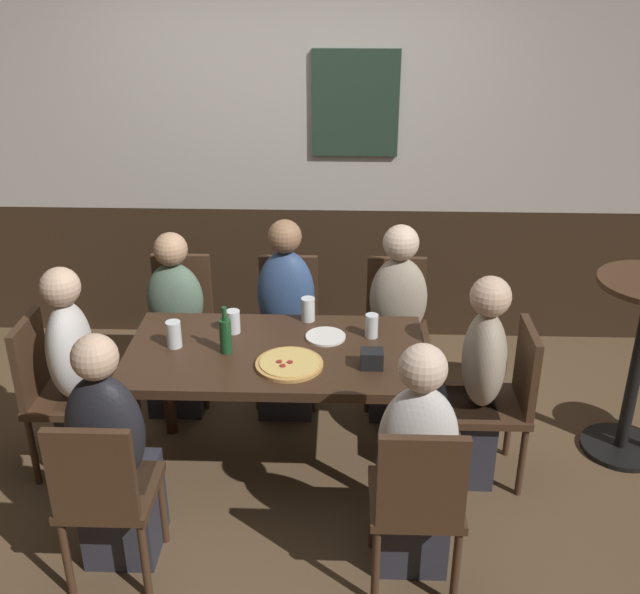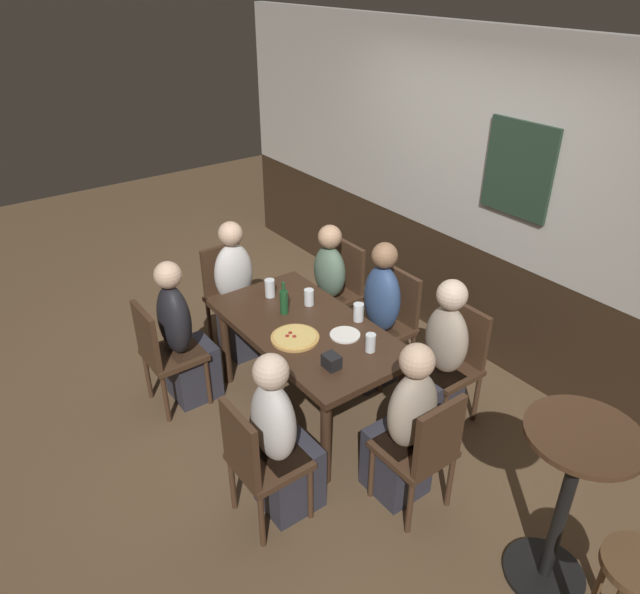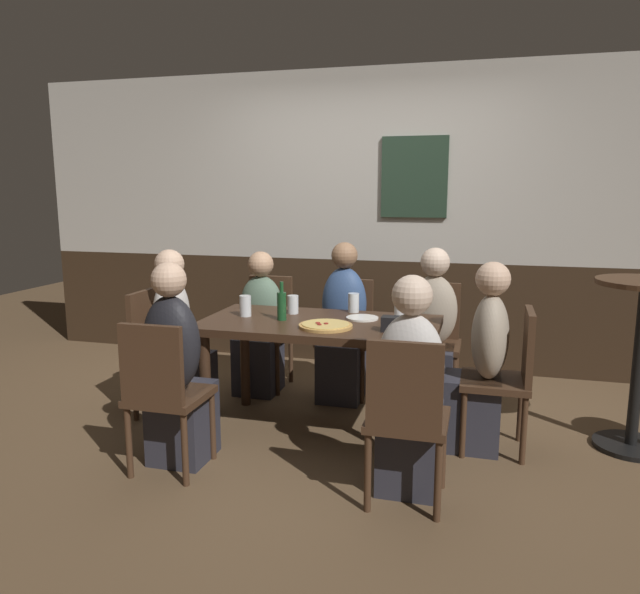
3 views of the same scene
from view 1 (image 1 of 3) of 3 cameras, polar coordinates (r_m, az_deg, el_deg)
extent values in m
plane|color=brown|center=(4.26, -3.13, -12.73)|extent=(12.00, 12.00, 0.00)
cube|color=#332316|center=(5.45, -1.79, 2.00)|extent=(6.40, 0.10, 0.95)
cube|color=#B7B2A8|center=(5.08, -1.99, 15.62)|extent=(6.40, 0.10, 1.65)
cube|color=#233828|center=(5.02, 2.70, 14.35)|extent=(0.56, 0.03, 0.68)
cube|color=#382316|center=(3.86, -3.37, -4.33)|extent=(1.51, 0.81, 0.05)
cylinder|color=#382316|center=(3.91, -13.48, -11.13)|extent=(0.07, 0.07, 0.69)
cylinder|color=#382316|center=(3.79, 6.47, -11.77)|extent=(0.07, 0.07, 0.69)
cylinder|color=#382316|center=(4.43, -11.41, -6.21)|extent=(0.07, 0.07, 0.69)
cylinder|color=#382316|center=(4.33, 5.88, -6.62)|extent=(0.07, 0.07, 0.69)
cube|color=#422B1C|center=(4.65, -2.48, -2.89)|extent=(0.40, 0.40, 0.04)
cube|color=#422B1C|center=(4.71, -2.37, 0.67)|extent=(0.36, 0.04, 0.43)
cylinder|color=#422B1C|center=(4.61, -0.46, -6.39)|extent=(0.04, 0.04, 0.41)
cylinder|color=#422B1C|center=(4.63, -4.69, -6.29)|extent=(0.04, 0.04, 0.41)
cylinder|color=#422B1C|center=(4.90, -0.29, -4.31)|extent=(0.04, 0.04, 0.41)
cylinder|color=#422B1C|center=(4.92, -4.26, -4.23)|extent=(0.04, 0.04, 0.41)
cube|color=#422B1C|center=(4.65, 5.74, -3.01)|extent=(0.40, 0.40, 0.04)
cube|color=#422B1C|center=(4.71, 5.74, 0.55)|extent=(0.36, 0.04, 0.43)
cylinder|color=#422B1C|center=(4.63, 7.85, -6.48)|extent=(0.04, 0.04, 0.41)
cylinder|color=#422B1C|center=(4.60, 3.62, -6.45)|extent=(0.04, 0.04, 0.41)
cylinder|color=#422B1C|center=(4.92, 7.50, -4.41)|extent=(0.04, 0.04, 0.41)
cylinder|color=#422B1C|center=(4.90, 3.53, -4.37)|extent=(0.04, 0.04, 0.41)
cube|color=#422B1C|center=(4.75, -10.53, -2.71)|extent=(0.40, 0.40, 0.04)
cube|color=#422B1C|center=(4.80, -10.32, 0.77)|extent=(0.36, 0.04, 0.43)
cylinder|color=#422B1C|center=(4.68, -8.68, -6.17)|extent=(0.04, 0.04, 0.41)
cylinder|color=#422B1C|center=(4.75, -12.74, -6.01)|extent=(0.04, 0.04, 0.41)
cylinder|color=#422B1C|center=(4.97, -8.01, -4.14)|extent=(0.04, 0.04, 0.41)
cylinder|color=#422B1C|center=(5.04, -11.84, -4.03)|extent=(0.04, 0.04, 0.41)
cube|color=#422B1C|center=(3.41, 7.19, -14.86)|extent=(0.40, 0.40, 0.04)
cube|color=#422B1C|center=(3.12, 7.70, -13.66)|extent=(0.36, 0.04, 0.43)
cylinder|color=#422B1C|center=(3.67, 4.04, -15.86)|extent=(0.04, 0.04, 0.41)
cylinder|color=#422B1C|center=(3.70, 9.51, -15.81)|extent=(0.04, 0.04, 0.41)
cylinder|color=#422B1C|center=(3.43, 4.21, -19.58)|extent=(0.04, 0.04, 0.41)
cylinder|color=#422B1C|center=(3.46, 10.20, -19.48)|extent=(0.04, 0.04, 0.41)
cube|color=#422B1C|center=(4.25, -18.29, -7.22)|extent=(0.40, 0.40, 0.04)
cube|color=#422B1C|center=(4.20, -21.03, -4.34)|extent=(0.04, 0.36, 0.43)
cylinder|color=#422B1C|center=(4.45, -15.12, -8.64)|extent=(0.04, 0.04, 0.41)
cylinder|color=#422B1C|center=(4.18, -16.40, -11.19)|extent=(0.04, 0.04, 0.41)
cylinder|color=#422B1C|center=(4.56, -19.26, -8.36)|extent=(0.04, 0.04, 0.41)
cylinder|color=#422B1C|center=(4.30, -20.78, -10.82)|extent=(0.04, 0.04, 0.41)
cube|color=#422B1C|center=(3.54, -15.48, -13.97)|extent=(0.40, 0.40, 0.04)
cube|color=#422B1C|center=(3.27, -16.85, -12.70)|extent=(0.36, 0.04, 0.43)
cylinder|color=#422B1C|center=(3.86, -16.87, -14.79)|extent=(0.04, 0.04, 0.41)
cylinder|color=#422B1C|center=(3.77, -11.78, -15.23)|extent=(0.04, 0.04, 0.41)
cylinder|color=#422B1C|center=(3.62, -18.54, -18.17)|extent=(0.04, 0.04, 0.41)
cylinder|color=#422B1C|center=(3.52, -13.06, -18.77)|extent=(0.04, 0.04, 0.41)
cube|color=#422B1C|center=(4.07, 12.46, -8.00)|extent=(0.40, 0.40, 0.04)
cube|color=#422B1C|center=(3.98, 15.33, -5.12)|extent=(0.04, 0.36, 0.43)
cylinder|color=#422B1C|center=(4.03, 10.13, -12.02)|extent=(0.04, 0.04, 0.41)
cylinder|color=#422B1C|center=(4.30, 9.56, -9.30)|extent=(0.04, 0.04, 0.41)
cylinder|color=#422B1C|center=(4.09, 14.95, -11.90)|extent=(0.04, 0.04, 0.41)
cylinder|color=#422B1C|center=(4.36, 14.05, -9.23)|extent=(0.04, 0.04, 0.41)
cube|color=#2D2D38|center=(4.64, -2.55, -5.88)|extent=(0.32, 0.34, 0.45)
ellipsoid|color=#334C7A|center=(4.48, -2.59, 0.22)|extent=(0.34, 0.22, 0.55)
sphere|color=#936B4C|center=(4.34, -2.68, 4.58)|extent=(0.20, 0.20, 0.20)
cube|color=#2D2D38|center=(4.64, 5.72, -6.00)|extent=(0.32, 0.34, 0.45)
ellipsoid|color=tan|center=(4.49, 5.92, -0.11)|extent=(0.34, 0.22, 0.52)
sphere|color=beige|center=(4.35, 6.12, 4.09)|extent=(0.21, 0.21, 0.21)
cube|color=#2D2D38|center=(4.73, -10.65, -5.64)|extent=(0.32, 0.34, 0.45)
ellipsoid|color=#56705B|center=(4.60, -10.87, -0.17)|extent=(0.34, 0.22, 0.46)
sphere|color=tan|center=(4.48, -11.20, 3.55)|extent=(0.20, 0.20, 0.20)
cube|color=#2D2D38|center=(3.64, 6.85, -16.02)|extent=(0.32, 0.34, 0.45)
ellipsoid|color=silver|center=(3.27, 7.40, -10.64)|extent=(0.34, 0.22, 0.52)
sphere|color=beige|center=(3.08, 7.76, -5.32)|extent=(0.20, 0.20, 0.20)
cube|color=#2D2D38|center=(4.32, -16.28, -9.62)|extent=(0.34, 0.32, 0.45)
ellipsoid|color=silver|center=(4.09, -18.30, -3.84)|extent=(0.22, 0.34, 0.53)
sphere|color=#DBB293|center=(3.94, -18.99, 0.72)|extent=(0.20, 0.20, 0.20)
cube|color=#2D2D38|center=(3.77, -14.55, -15.18)|extent=(0.32, 0.34, 0.45)
ellipsoid|color=black|center=(3.40, -15.86, -9.69)|extent=(0.34, 0.22, 0.55)
sphere|color=#DBB293|center=(3.21, -16.61, -4.37)|extent=(0.20, 0.20, 0.20)
cube|color=#2D2D38|center=(4.16, 10.41, -10.38)|extent=(0.34, 0.32, 0.45)
ellipsoid|color=tan|center=(3.92, 12.26, -4.59)|extent=(0.22, 0.34, 0.52)
sphere|color=#DBB293|center=(3.76, 12.74, 0.04)|extent=(0.20, 0.20, 0.20)
cylinder|color=tan|center=(3.70, -2.33, -5.09)|extent=(0.33, 0.33, 0.02)
cylinder|color=#DBB760|center=(3.70, -2.33, -4.93)|extent=(0.29, 0.29, 0.01)
cylinder|color=maroon|center=(3.69, -2.27, -4.91)|extent=(0.03, 0.03, 0.00)
cylinder|color=maroon|center=(3.69, -3.09, -4.87)|extent=(0.03, 0.03, 0.00)
cylinder|color=maroon|center=(3.66, -2.82, -5.18)|extent=(0.03, 0.03, 0.00)
cylinder|color=silver|center=(4.01, -6.56, -1.85)|extent=(0.07, 0.07, 0.12)
cylinder|color=#C6842D|center=(4.02, -6.55, -2.06)|extent=(0.07, 0.07, 0.09)
cylinder|color=silver|center=(3.95, 3.91, -2.17)|extent=(0.07, 0.07, 0.13)
cylinder|color=silver|center=(3.96, 3.90, -2.44)|extent=(0.06, 0.06, 0.09)
cylinder|color=silver|center=(4.11, -0.91, -0.93)|extent=(0.08, 0.08, 0.13)
cylinder|color=gold|center=(4.13, -0.90, -1.29)|extent=(0.07, 0.07, 0.07)
cylinder|color=silver|center=(3.92, -10.95, -2.77)|extent=(0.08, 0.08, 0.14)
cylinder|color=#B26623|center=(3.94, -10.91, -3.30)|extent=(0.07, 0.07, 0.06)
cylinder|color=#194723|center=(3.81, -7.13, -2.95)|extent=(0.06, 0.06, 0.18)
cylinder|color=#194723|center=(3.75, -7.23, -1.25)|extent=(0.03, 0.03, 0.07)
cylinder|color=white|center=(3.96, 0.42, -3.00)|extent=(0.21, 0.21, 0.01)
cube|color=black|center=(3.68, 3.92, -4.67)|extent=(0.11, 0.09, 0.09)
cylinder|color=black|center=(4.70, 21.67, -10.45)|extent=(0.44, 0.44, 0.03)
cylinder|color=black|center=(4.44, 22.71, -5.05)|extent=(0.07, 0.07, 0.99)
camera|label=2|loc=(2.88, 68.85, 17.45)|focal=33.06mm
camera|label=3|loc=(1.25, 74.14, -57.92)|focal=33.56mm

